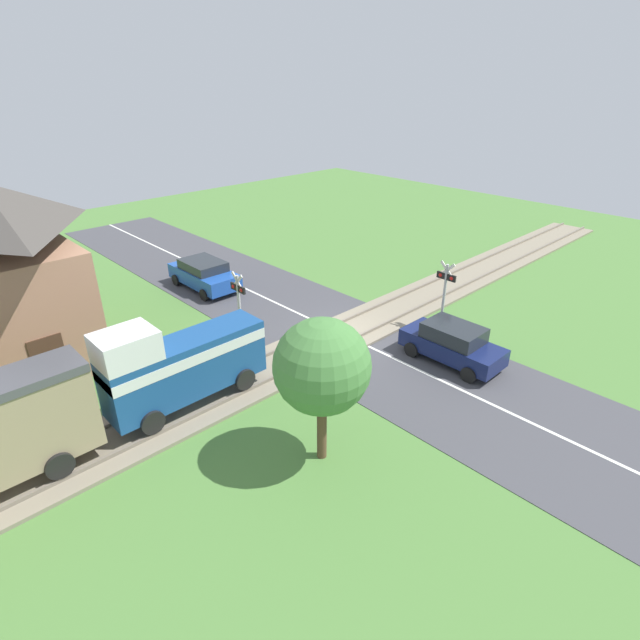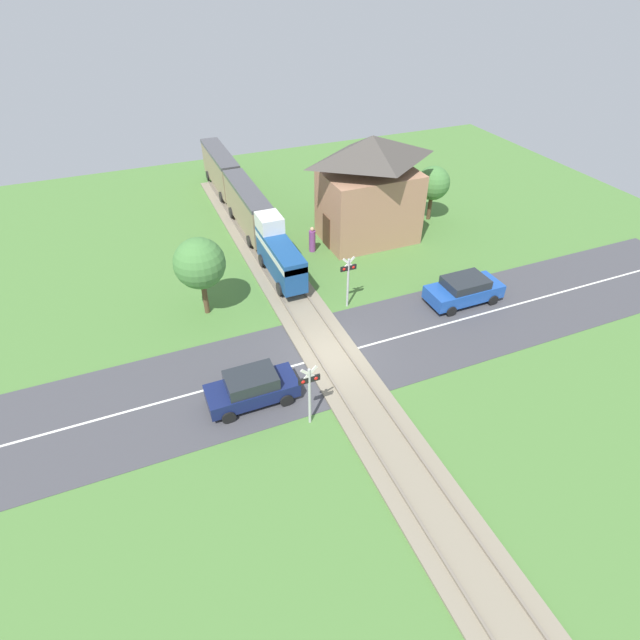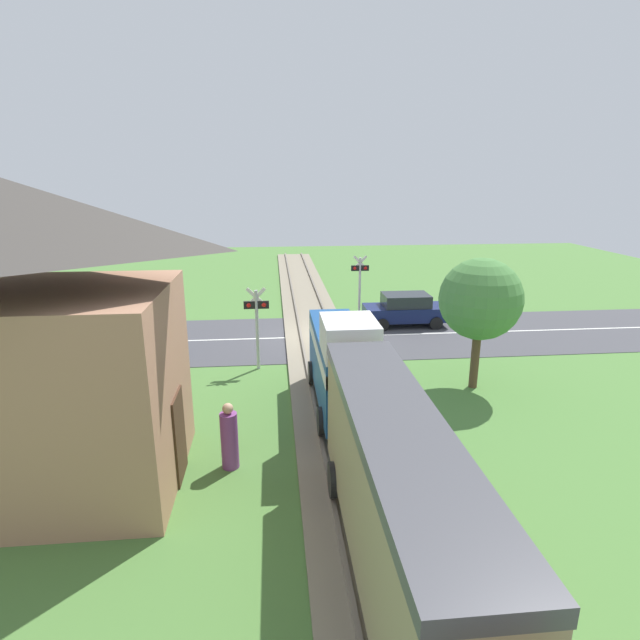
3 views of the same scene
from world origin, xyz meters
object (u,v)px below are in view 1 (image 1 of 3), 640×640
car_near_crossing (452,343)px  crossing_signal_east_approach (239,299)px  crossing_signal_west_approach (445,287)px  car_far_side (204,274)px  station_building (8,279)px  pedestrian_by_station (73,381)px

car_near_crossing → crossing_signal_east_approach: bearing=35.9°
crossing_signal_west_approach → car_far_side: bearing=24.0°
crossing_signal_east_approach → station_building: (4.62, 6.78, 1.36)m
car_far_side → crossing_signal_west_approach: bearing=-156.0°
car_far_side → pedestrian_by_station: (-5.59, 8.56, -0.02)m
crossing_signal_west_approach → pedestrian_by_station: bearing=67.8°
car_far_side → crossing_signal_west_approach: crossing_signal_west_approach is taller
car_near_crossing → car_far_side: size_ratio=0.93×
crossing_signal_west_approach → car_near_crossing: bearing=131.8°
crossing_signal_east_approach → pedestrian_by_station: bearing=85.3°
station_building → pedestrian_by_station: 4.84m
crossing_signal_east_approach → crossing_signal_west_approach: bearing=-125.3°
crossing_signal_west_approach → pedestrian_by_station: size_ratio=1.82×
crossing_signal_west_approach → station_building: (9.60, 13.79, 1.36)m
car_near_crossing → pedestrian_by_station: bearing=57.3°
car_near_crossing → car_far_side: 13.26m
crossing_signal_west_approach → crossing_signal_east_approach: size_ratio=1.00×
station_building → pedestrian_by_station: bearing=-176.0°
car_near_crossing → pedestrian_by_station: 13.60m
station_building → crossing_signal_west_approach: bearing=-124.8°
car_far_side → crossing_signal_east_approach: crossing_signal_east_approach is taller
car_near_crossing → crossing_signal_west_approach: (1.85, -2.07, 1.18)m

